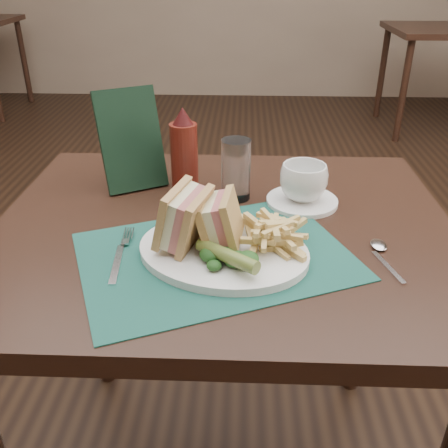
# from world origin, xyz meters

# --- Properties ---
(floor) EXTENTS (7.00, 7.00, 0.00)m
(floor) POSITION_xyz_m (0.00, 0.00, 0.00)
(floor) COLOR black
(floor) RESTS_ON ground
(wall_back) EXTENTS (6.00, 0.00, 6.00)m
(wall_back) POSITION_xyz_m (0.00, 3.50, 0.00)
(wall_back) COLOR gray
(wall_back) RESTS_ON ground
(table_main) EXTENTS (0.90, 0.75, 0.75)m
(table_main) POSITION_xyz_m (0.00, -0.50, 0.38)
(table_main) COLOR black
(table_main) RESTS_ON ground
(table_bg_right) EXTENTS (0.90, 0.75, 0.75)m
(table_bg_right) POSITION_xyz_m (1.54, 2.53, 0.38)
(table_bg_right) COLOR black
(table_bg_right) RESTS_ON ground
(placemat) EXTENTS (0.55, 0.48, 0.00)m
(placemat) POSITION_xyz_m (-0.01, -0.62, 0.75)
(placemat) COLOR #184C41
(placemat) RESTS_ON table_main
(plate) EXTENTS (0.36, 0.32, 0.01)m
(plate) POSITION_xyz_m (0.00, -0.62, 0.76)
(plate) COLOR white
(plate) RESTS_ON placemat
(sandwich_half_a) EXTENTS (0.10, 0.13, 0.11)m
(sandwich_half_a) POSITION_xyz_m (-0.08, -0.61, 0.82)
(sandwich_half_a) COLOR tan
(sandwich_half_a) RESTS_ON plate
(sandwich_half_b) EXTENTS (0.08, 0.10, 0.10)m
(sandwich_half_b) POSITION_xyz_m (-0.02, -0.61, 0.81)
(sandwich_half_b) COLOR tan
(sandwich_half_b) RESTS_ON plate
(kale_garnish) EXTENTS (0.11, 0.08, 0.03)m
(kale_garnish) POSITION_xyz_m (0.02, -0.67, 0.78)
(kale_garnish) COLOR #173A15
(kale_garnish) RESTS_ON plate
(pickle_spear) EXTENTS (0.11, 0.09, 0.03)m
(pickle_spear) POSITION_xyz_m (0.01, -0.68, 0.79)
(pickle_spear) COLOR #566827
(pickle_spear) RESTS_ON plate
(fries_pile) EXTENTS (0.18, 0.20, 0.06)m
(fries_pile) POSITION_xyz_m (0.08, -0.60, 0.80)
(fries_pile) COLOR tan
(fries_pile) RESTS_ON plate
(fork) EXTENTS (0.05, 0.17, 0.01)m
(fork) POSITION_xyz_m (-0.17, -0.63, 0.76)
(fork) COLOR silver
(fork) RESTS_ON placemat
(spoon) EXTENTS (0.07, 0.15, 0.01)m
(spoon) POSITION_xyz_m (0.28, -0.62, 0.76)
(spoon) COLOR silver
(spoon) RESTS_ON table_main
(saucer) EXTENTS (0.16, 0.16, 0.01)m
(saucer) POSITION_xyz_m (0.16, -0.41, 0.76)
(saucer) COLOR white
(saucer) RESTS_ON table_main
(coffee_cup) EXTENTS (0.14, 0.14, 0.08)m
(coffee_cup) POSITION_xyz_m (0.16, -0.41, 0.80)
(coffee_cup) COLOR white
(coffee_cup) RESTS_ON saucer
(drinking_glass) EXTENTS (0.08, 0.08, 0.13)m
(drinking_glass) POSITION_xyz_m (0.02, -0.38, 0.81)
(drinking_glass) COLOR silver
(drinking_glass) RESTS_ON table_main
(ketchup_bottle) EXTENTS (0.08, 0.08, 0.19)m
(ketchup_bottle) POSITION_xyz_m (-0.09, -0.34, 0.84)
(ketchup_bottle) COLOR #54160E
(ketchup_bottle) RESTS_ON table_main
(check_presenter) EXTENTS (0.16, 0.14, 0.22)m
(check_presenter) POSITION_xyz_m (-0.21, -0.33, 0.86)
(check_presenter) COLOR black
(check_presenter) RESTS_ON table_main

